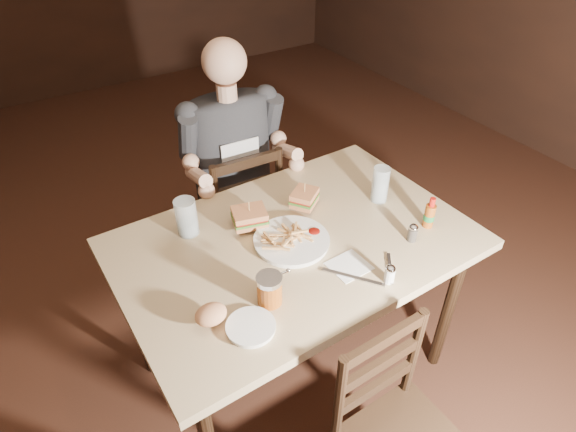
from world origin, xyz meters
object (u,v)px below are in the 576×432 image
diner (234,139)px  hot_sauce (430,212)px  chair_far (236,213)px  side_plate (251,328)px  syrup_dispenser (269,290)px  glass_right (380,184)px  main_table (295,254)px  dinner_plate (292,242)px  glass_left (187,217)px

diner → hot_sauce: 0.93m
chair_far → diner: size_ratio=0.97×
chair_far → side_plate: (-0.41, -0.95, 0.35)m
syrup_dispenser → glass_right: bearing=19.0°
chair_far → hot_sauce: size_ratio=6.55×
chair_far → hot_sauce: hot_sauce is taller
chair_far → side_plate: size_ratio=5.74×
main_table → dinner_plate: size_ratio=4.81×
diner → dinner_plate: (-0.09, -0.64, -0.11)m
chair_far → main_table: bearing=86.7°
dinner_plate → syrup_dispenser: 0.30m
main_table → hot_sauce: (0.48, -0.20, 0.14)m
dinner_plate → glass_right: 0.46m
main_table → glass_left: size_ratio=8.93×
glass_right → syrup_dispenser: size_ratio=1.41×
main_table → glass_right: glass_right is taller
dinner_plate → glass_left: (-0.30, 0.26, 0.07)m
glass_right → side_plate: 0.84m
chair_far → glass_right: (0.36, -0.64, 0.42)m
syrup_dispenser → diner: bearing=68.8°
chair_far → glass_left: 0.71m
glass_left → glass_right: (0.75, -0.22, 0.00)m
hot_sauce → side_plate: (-0.82, -0.08, -0.06)m
glass_left → syrup_dispenser: 0.47m
syrup_dispenser → side_plate: (-0.11, -0.07, -0.05)m
diner → hot_sauce: diner is taller
chair_far → diner: bearing=90.0°
main_table → hot_sauce: size_ratio=10.08×
syrup_dispenser → chair_far: bearing=69.6°
diner → syrup_dispenser: size_ratio=8.07×
main_table → diner: diner is taller
diner → glass_right: 0.70m
main_table → hot_sauce: hot_sauce is taller
main_table → side_plate: size_ratio=8.83×
main_table → side_plate: bearing=-140.6°
dinner_plate → side_plate: (-0.32, -0.27, -0.00)m
syrup_dispenser → hot_sauce: bearing=-0.2°
glass_left → dinner_plate: bearing=-41.1°
chair_far → syrup_dispenser: bearing=73.8°
glass_left → hot_sauce: glass_left is taller
diner → glass_left: 0.54m
chair_far → glass_right: glass_right is taller
glass_left → chair_far: bearing=47.1°
main_table → glass_right: 0.46m
chair_far → glass_right: 0.85m
glass_left → hot_sauce: 0.92m
chair_far → glass_right: bearing=122.2°
main_table → syrup_dispenser: syrup_dispenser is taller
syrup_dispenser → glass_left: bearing=99.1°
side_plate → glass_right: bearing=22.0°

